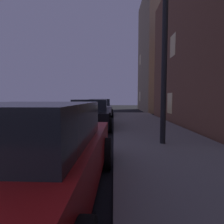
{
  "coord_description": "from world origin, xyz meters",
  "views": [
    {
      "loc": [
        4.01,
        0.88,
        1.49
      ],
      "look_at": [
        3.98,
        3.67,
        1.28
      ],
      "focal_mm": 29.14,
      "sensor_mm": 36.0,
      "label": 1
    }
  ],
  "objects": [
    {
      "name": "car_black",
      "position": [
        2.85,
        10.04,
        0.7
      ],
      "size": [
        2.15,
        4.43,
        1.43
      ],
      "color": "black",
      "rests_on": "ground"
    },
    {
      "name": "car_red",
      "position": [
        2.85,
        3.33,
        0.71
      ],
      "size": [
        2.22,
        4.28,
        1.43
      ],
      "color": "maroon",
      "rests_on": "ground"
    },
    {
      "name": "street_lamp",
      "position": [
        5.47,
        6.25,
        3.61
      ],
      "size": [
        0.44,
        0.44,
        5.19
      ],
      "color": "black",
      "rests_on": "sidewalk"
    },
    {
      "name": "car_silver",
      "position": [
        2.85,
        16.15,
        0.7
      ],
      "size": [
        2.18,
        4.5,
        1.43
      ],
      "color": "#B7B7BF",
      "rests_on": "ground"
    },
    {
      "name": "building_far",
      "position": [
        10.51,
        22.15,
        6.53
      ],
      "size": [
        6.43,
        7.76,
        13.05
      ],
      "color": "#998466",
      "rests_on": "ground"
    }
  ]
}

